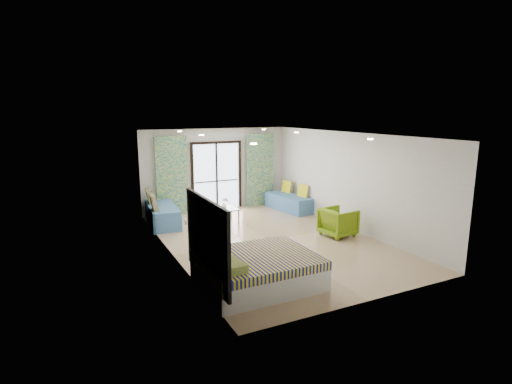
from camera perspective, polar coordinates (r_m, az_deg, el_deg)
name	(u,v)px	position (r m, az deg, el deg)	size (l,w,h in m)	color
floor	(269,240)	(10.37, 1.81, -6.85)	(5.00, 7.50, 0.01)	#9D7F5E
ceiling	(269,134)	(9.85, 1.91, 8.22)	(5.00, 7.50, 0.01)	silver
wall_back	(216,169)	(13.40, -5.71, 3.26)	(5.00, 0.01, 2.70)	silver
wall_front	(373,227)	(7.03, 16.44, -4.81)	(5.00, 0.01, 2.70)	silver
wall_left	(171,198)	(9.14, -12.11, -0.85)	(0.01, 7.50, 2.70)	silver
wall_right	(348,181)	(11.40, 13.03, 1.55)	(0.01, 7.50, 2.70)	silver
balcony_door	(217,172)	(13.39, -5.66, 2.85)	(1.76, 0.08, 2.28)	black
balcony_rail	(217,181)	(13.44, -5.65, 1.56)	(1.52, 0.03, 0.04)	#595451
curtain_left	(172,176)	(12.79, -11.93, 2.21)	(1.00, 0.10, 2.50)	silver
curtain_right	(260,170)	(13.87, 0.57, 3.18)	(1.00, 0.10, 2.50)	silver
downlight_a	(253,144)	(7.44, -0.36, 6.90)	(0.12, 0.12, 0.02)	#FFE0B2
downlight_b	(370,139)	(9.02, 16.00, 7.28)	(0.12, 0.12, 0.02)	#FFE0B2
downlight_c	(201,135)	(10.22, -7.80, 8.07)	(0.12, 0.12, 0.02)	#FFE0B2
downlight_d	(296,132)	(11.42, 5.79, 8.48)	(0.12, 0.12, 0.02)	#FFE0B2
downlight_e	(180,131)	(12.13, -10.84, 8.51)	(0.12, 0.12, 0.02)	#FFE0B2
downlight_f	(264,129)	(13.16, 1.13, 8.94)	(0.12, 0.12, 0.02)	#FFE0B2
headboard	(207,240)	(7.10, -7.08, -6.78)	(0.06, 2.10, 1.50)	black
switch_plate	(186,222)	(8.24, -10.02, -4.28)	(0.02, 0.10, 0.10)	silver
bed	(257,270)	(7.71, 0.08, -11.04)	(2.15, 1.75, 0.74)	silver
daybed_left	(162,214)	(12.02, -13.33, -3.04)	(0.94, 2.06, 0.99)	#406A9A
daybed_right	(290,202)	(13.38, 4.83, -1.39)	(0.96, 1.92, 0.91)	#406A9A
coffee_table	(226,210)	(11.82, -4.37, -2.58)	(0.67, 0.67, 0.77)	silver
vase	(224,206)	(11.72, -4.63, -2.02)	(0.18, 0.18, 0.18)	white
armchair	(338,221)	(10.81, 11.66, -4.04)	(0.80, 0.75, 0.82)	#6E9112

